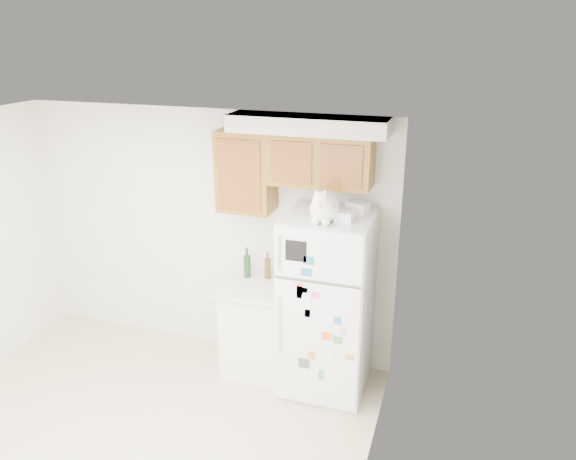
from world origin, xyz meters
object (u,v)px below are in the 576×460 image
at_px(base_counter, 259,327).
at_px(bottle_amber, 268,265).
at_px(refrigerator, 327,305).
at_px(storage_box_back, 358,207).
at_px(cat, 324,208).
at_px(bottle_green, 247,262).
at_px(storage_box_front, 344,217).

distance_m(base_counter, bottle_amber, 0.61).
bearing_deg(refrigerator, storage_box_back, 33.87).
bearing_deg(storage_box_back, base_counter, -157.10).
bearing_deg(cat, base_counter, 161.11).
relative_size(bottle_green, bottle_amber, 1.11).
height_order(cat, storage_box_back, cat).
xyz_separation_m(storage_box_back, bottle_green, (-1.06, 0.06, -0.68)).
xyz_separation_m(refrigerator, storage_box_front, (0.15, -0.12, 0.89)).
xyz_separation_m(refrigerator, base_counter, (-0.69, 0.07, -0.39)).
bearing_deg(storage_box_front, storage_box_back, 82.51).
distance_m(base_counter, bottle_green, 0.64).
xyz_separation_m(cat, bottle_amber, (-0.64, 0.39, -0.76)).
relative_size(base_counter, storage_box_back, 5.11).
distance_m(bottle_green, bottle_amber, 0.20).
xyz_separation_m(cat, bottle_green, (-0.84, 0.36, -0.75)).
distance_m(base_counter, cat, 1.54).
height_order(refrigerator, base_counter, refrigerator).
bearing_deg(bottle_amber, bottle_green, -172.14).
bearing_deg(storage_box_front, base_counter, 173.19).
height_order(cat, storage_box_front, cat).
height_order(storage_box_back, storage_box_front, storage_box_back).
bearing_deg(base_counter, storage_box_back, 4.52).
height_order(refrigerator, bottle_amber, refrigerator).
bearing_deg(base_counter, refrigerator, -6.09).
relative_size(cat, storage_box_front, 2.99).
bearing_deg(bottle_green, storage_box_front, -17.75).
height_order(cat, bottle_green, cat).
xyz_separation_m(cat, storage_box_back, (0.22, 0.31, -0.07)).
bearing_deg(refrigerator, storage_box_front, -37.54).
xyz_separation_m(base_counter, cat, (0.68, -0.23, 1.36)).
bearing_deg(storage_box_front, bottle_amber, 162.48).
bearing_deg(cat, storage_box_back, 54.11).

